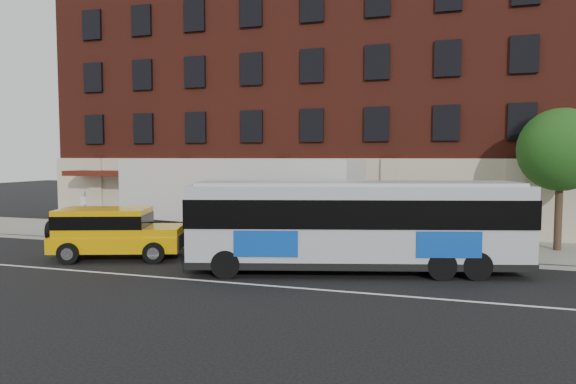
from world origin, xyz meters
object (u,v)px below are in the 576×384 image
(yellow_suv, at_px, (112,230))
(city_bus, at_px, (356,222))
(shipping_container, at_px, (234,203))
(street_tree, at_px, (562,153))
(sign_pole, at_px, (85,213))

(yellow_suv, bearing_deg, city_bus, 2.84)
(yellow_suv, bearing_deg, shipping_container, 52.58)
(street_tree, height_order, shipping_container, street_tree)
(street_tree, distance_m, shipping_container, 14.83)
(street_tree, distance_m, city_bus, 10.35)
(sign_pole, xyz_separation_m, street_tree, (22.04, 3.34, 2.96))
(city_bus, distance_m, shipping_container, 7.75)
(sign_pole, bearing_deg, street_tree, 8.61)
(sign_pole, height_order, street_tree, street_tree)
(street_tree, bearing_deg, shipping_container, -171.86)
(city_bus, bearing_deg, sign_pole, 168.70)
(yellow_suv, relative_size, shipping_container, 0.45)
(sign_pole, distance_m, yellow_suv, 5.24)
(sign_pole, xyz_separation_m, city_bus, (14.13, -2.82, 0.39))
(shipping_container, bearing_deg, street_tree, 8.14)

